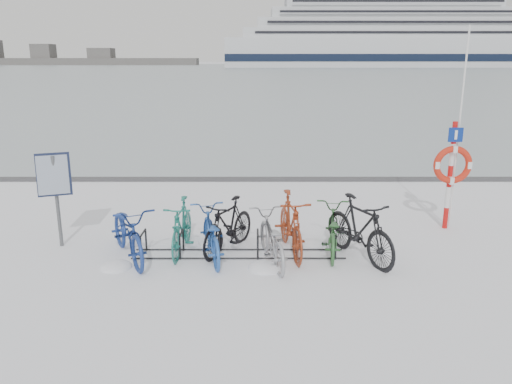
{
  "coord_description": "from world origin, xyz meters",
  "views": [
    {
      "loc": [
        0.32,
        -8.84,
        3.62
      ],
      "look_at": [
        0.33,
        0.6,
        1.08
      ],
      "focal_mm": 35.0,
      "sensor_mm": 36.0,
      "label": 1
    }
  ],
  "objects_px": {
    "lifebuoy_station": "(452,165)",
    "cruise_ferry": "(386,37)",
    "bike_rack": "(239,246)",
    "info_board": "(54,180)"
  },
  "relations": [
    {
      "from": "lifebuoy_station",
      "to": "cruise_ferry",
      "type": "xyz_separation_m",
      "value": [
        47.42,
        195.54,
        10.05
      ]
    },
    {
      "from": "info_board",
      "to": "bike_rack",
      "type": "bearing_deg",
      "value": -26.96
    },
    {
      "from": "bike_rack",
      "to": "cruise_ferry",
      "type": "xyz_separation_m",
      "value": [
        51.91,
        197.03,
        11.3
      ]
    },
    {
      "from": "bike_rack",
      "to": "cruise_ferry",
      "type": "height_order",
      "value": "cruise_ferry"
    },
    {
      "from": "bike_rack",
      "to": "info_board",
      "type": "height_order",
      "value": "info_board"
    },
    {
      "from": "cruise_ferry",
      "to": "bike_rack",
      "type": "bearing_deg",
      "value": -104.76
    },
    {
      "from": "lifebuoy_station",
      "to": "cruise_ferry",
      "type": "bearing_deg",
      "value": 76.37
    },
    {
      "from": "bike_rack",
      "to": "info_board",
      "type": "xyz_separation_m",
      "value": [
        -3.55,
        0.46,
        1.17
      ]
    },
    {
      "from": "info_board",
      "to": "cruise_ferry",
      "type": "height_order",
      "value": "cruise_ferry"
    },
    {
      "from": "lifebuoy_station",
      "to": "cruise_ferry",
      "type": "height_order",
      "value": "cruise_ferry"
    }
  ]
}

